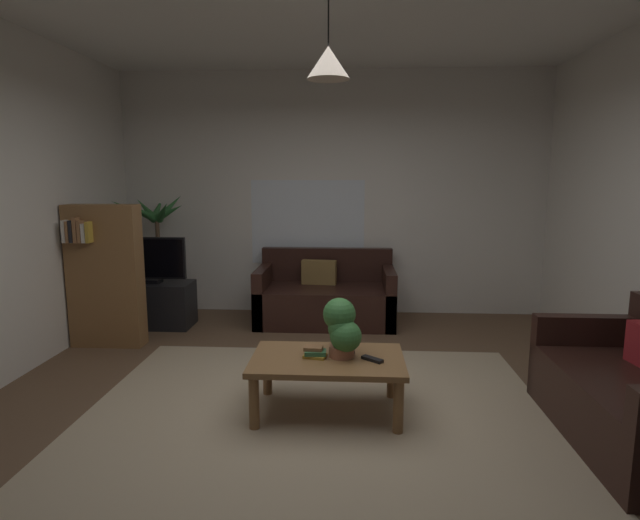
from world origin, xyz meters
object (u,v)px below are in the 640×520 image
at_px(coffee_table, 328,366).
at_px(book_on_table_0, 315,356).
at_px(book_on_table_1, 315,353).
at_px(tv_stand, 152,304).
at_px(pendant_lamp, 328,62).
at_px(book_on_table_2, 313,348).
at_px(remote_on_table_1, 372,359).
at_px(tv, 149,260).
at_px(couch_under_window, 325,299).
at_px(bookshelf_corner, 105,275).
at_px(remote_on_table_0, 343,351).
at_px(potted_palm_corner, 158,257).
at_px(potted_plant_on_table, 342,327).

distance_m(coffee_table, book_on_table_0, 0.11).
xyz_separation_m(book_on_table_1, tv_stand, (-1.97, 2.01, -0.19)).
bearing_deg(pendant_lamp, book_on_table_2, 174.97).
relative_size(book_on_table_2, remote_on_table_1, 0.81).
xyz_separation_m(book_on_table_2, tv, (-1.96, 1.97, 0.29)).
distance_m(couch_under_window, bookshelf_corner, 2.36).
xyz_separation_m(tv, pendant_lamp, (2.06, -1.98, 1.62)).
bearing_deg(bookshelf_corner, book_on_table_1, -31.82).
height_order(remote_on_table_0, tv_stand, tv_stand).
height_order(coffee_table, book_on_table_2, book_on_table_2).
xyz_separation_m(book_on_table_2, bookshelf_corner, (-2.15, 1.33, 0.24)).
bearing_deg(couch_under_window, book_on_table_0, -89.06).
height_order(book_on_table_1, tv_stand, tv_stand).
height_order(remote_on_table_0, pendant_lamp, pendant_lamp).
relative_size(remote_on_table_1, tv, 0.20).
bearing_deg(tv, remote_on_table_0, -40.94).
bearing_deg(tv, coffee_table, -43.91).
relative_size(couch_under_window, book_on_table_0, 10.17).
distance_m(tv, potted_palm_corner, 0.45).
relative_size(coffee_table, potted_palm_corner, 0.72).
distance_m(book_on_table_2, remote_on_table_1, 0.42).
distance_m(coffee_table, potted_plant_on_table, 0.29).
relative_size(remote_on_table_0, tv, 0.20).
relative_size(book_on_table_0, tv_stand, 0.17).
height_order(remote_on_table_1, tv, tv).
xyz_separation_m(book_on_table_1, pendant_lamp, (0.09, 0.00, 1.94)).
distance_m(coffee_table, potted_palm_corner, 3.25).
xyz_separation_m(potted_palm_corner, bookshelf_corner, (-0.11, -1.09, -0.00)).
height_order(book_on_table_2, remote_on_table_0, book_on_table_2).
bearing_deg(book_on_table_1, tv_stand, 134.51).
height_order(remote_on_table_1, tv_stand, tv_stand).
xyz_separation_m(bookshelf_corner, pendant_lamp, (2.25, -1.34, 1.67)).
bearing_deg(potted_palm_corner, potted_plant_on_table, -47.06).
bearing_deg(coffee_table, remote_on_table_1, -8.93).
xyz_separation_m(book_on_table_0, book_on_table_1, (0.00, -0.00, 0.02)).
bearing_deg(coffee_table, remote_on_table_0, 42.49).
xyz_separation_m(book_on_table_2, tv_stand, (-1.96, 2.00, -0.22)).
bearing_deg(tv, tv_stand, 90.00).
xyz_separation_m(couch_under_window, remote_on_table_0, (0.24, -2.18, 0.14)).
xyz_separation_m(book_on_table_0, remote_on_table_0, (0.20, 0.10, 0.00)).
xyz_separation_m(tv_stand, bookshelf_corner, (-0.19, -0.67, 0.47)).
bearing_deg(book_on_table_1, pendant_lamp, 2.81).
relative_size(book_on_table_2, potted_plant_on_table, 0.31).
relative_size(book_on_table_0, book_on_table_2, 1.18).
height_order(potted_palm_corner, pendant_lamp, pendant_lamp).
distance_m(couch_under_window, book_on_table_0, 2.29).
relative_size(coffee_table, book_on_table_1, 7.14).
xyz_separation_m(remote_on_table_1, pendant_lamp, (-0.31, 0.05, 1.97)).
relative_size(tv_stand, tv, 1.10).
bearing_deg(book_on_table_2, pendant_lamp, -5.03).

